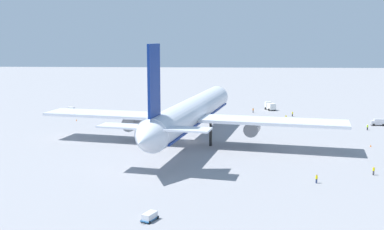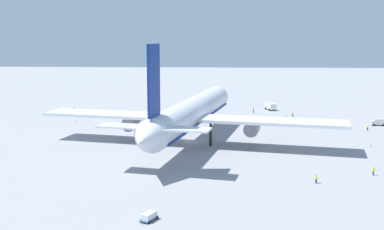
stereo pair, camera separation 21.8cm
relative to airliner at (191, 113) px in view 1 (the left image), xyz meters
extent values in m
plane|color=gray|center=(1.23, -0.30, -7.52)|extent=(600.00, 600.00, 0.00)
cylinder|color=silver|center=(1.23, -0.30, 0.19)|extent=(61.66, 18.88, 6.74)
cone|color=silver|center=(34.03, -6.97, 0.19)|extent=(6.61, 7.55, 6.61)
cone|color=silver|center=(-32.23, 6.51, 0.19)|extent=(7.89, 7.62, 6.41)
cube|color=navy|center=(-26.97, 5.44, 10.43)|extent=(5.98, 1.69, 13.74)
cube|color=silver|center=(-26.26, 11.40, 1.54)|extent=(6.29, 10.62, 0.36)
cube|color=silver|center=(-28.65, -0.32, 1.54)|extent=(6.29, 10.62, 0.36)
cube|color=silver|center=(2.27, 20.24, -0.82)|extent=(15.58, 35.02, 0.70)
cylinder|color=slate|center=(2.23, 15.05, -3.01)|extent=(6.16, 4.70, 3.67)
cube|color=silver|center=(-5.84, -19.60, -0.82)|extent=(15.58, 35.02, 0.70)
cylinder|color=slate|center=(-3.84, -14.82, -2.92)|extent=(5.73, 4.45, 3.49)
cylinder|color=black|center=(22.34, -4.59, -5.35)|extent=(0.70, 0.70, 4.34)
cylinder|color=black|center=(-0.71, 5.58, -5.35)|extent=(0.70, 0.70, 4.34)
cylinder|color=black|center=(-2.86, -4.95, -5.35)|extent=(0.70, 0.70, 4.34)
cube|color=navy|center=(1.23, -0.30, -1.66)|extent=(59.18, 18.06, 0.50)
cube|color=white|center=(57.29, -25.09, -5.90)|extent=(2.10, 2.62, 2.33)
cube|color=white|center=(54.90, -25.96, -6.01)|extent=(3.52, 3.13, 2.12)
cube|color=black|center=(57.75, -24.92, -5.32)|extent=(0.73, 1.82, 1.03)
cylinder|color=black|center=(56.77, -24.07, -7.07)|extent=(0.95, 0.59, 0.90)
cylinder|color=black|center=(57.54, -26.21, -7.07)|extent=(0.95, 0.59, 0.90)
cylinder|color=black|center=(53.94, -25.10, -7.07)|extent=(0.95, 0.59, 0.90)
cylinder|color=black|center=(54.71, -27.24, -7.07)|extent=(0.95, 0.59, 0.90)
cube|color=silver|center=(26.75, -54.41, -6.65)|extent=(2.16, 4.21, 1.10)
cube|color=silver|center=(26.74, -54.61, -5.83)|extent=(1.86, 2.73, 0.55)
cylinder|color=black|center=(25.94, -52.99, -7.20)|extent=(0.27, 0.66, 0.64)
cylinder|color=black|center=(27.78, -53.14, -7.20)|extent=(0.27, 0.66, 0.64)
cylinder|color=black|center=(25.73, -55.67, -7.20)|extent=(0.27, 0.66, 0.64)
cylinder|color=black|center=(27.57, -55.82, -7.20)|extent=(0.27, 0.66, 0.64)
cube|color=gray|center=(50.69, 45.82, -7.25)|extent=(2.41, 3.12, 0.15)
cylinder|color=#333338|center=(50.00, 44.27, -7.25)|extent=(0.32, 0.58, 0.08)
cube|color=silver|center=(50.69, 45.82, -6.68)|extent=(2.10, 2.65, 0.98)
cylinder|color=black|center=(50.90, 44.57, -7.32)|extent=(0.27, 0.41, 0.40)
cylinder|color=black|center=(49.62, 45.14, -7.32)|extent=(0.27, 0.41, 0.40)
cylinder|color=black|center=(51.76, 46.50, -7.32)|extent=(0.27, 0.41, 0.40)
cylinder|color=black|center=(50.48, 47.07, -7.32)|extent=(0.27, 0.41, 0.40)
cube|color=#26598C|center=(-51.09, 3.10, -7.25)|extent=(3.21, 2.49, 0.15)
cylinder|color=#333338|center=(-52.67, 3.84, -7.25)|extent=(0.58, 0.33, 0.08)
cube|color=silver|center=(-51.09, 3.10, -6.76)|extent=(2.73, 2.17, 0.83)
cylinder|color=black|center=(-52.38, 2.93, -7.32)|extent=(0.41, 0.28, 0.40)
cylinder|color=black|center=(-51.79, 4.20, -7.32)|extent=(0.41, 0.28, 0.40)
cylinder|color=black|center=(-50.40, 2.00, -7.32)|extent=(0.41, 0.28, 0.40)
cylinder|color=black|center=(-49.80, 3.27, -7.32)|extent=(0.41, 0.28, 0.40)
cylinder|color=black|center=(42.07, -31.52, -7.10)|extent=(0.44, 0.44, 0.85)
cylinder|color=yellow|center=(42.07, -31.52, -6.36)|extent=(0.55, 0.55, 0.63)
sphere|color=tan|center=(42.07, -31.52, -5.93)|extent=(0.23, 0.23, 0.23)
cylinder|color=navy|center=(-31.89, -24.45, -7.12)|extent=(0.45, 0.45, 0.81)
cylinder|color=yellow|center=(-31.89, -24.45, -6.41)|extent=(0.57, 0.57, 0.61)
sphere|color=#8C6647|center=(-31.89, -24.45, -6.00)|extent=(0.22, 0.22, 0.22)
cylinder|color=#3F3F47|center=(49.07, -19.02, -7.09)|extent=(0.43, 0.43, 0.86)
cylinder|color=orange|center=(49.07, -19.02, -6.34)|extent=(0.54, 0.54, 0.65)
sphere|color=tan|center=(49.07, -19.02, -5.90)|extent=(0.23, 0.23, 0.23)
cylinder|color=#3F3F47|center=(-26.15, -36.36, -7.10)|extent=(0.32, 0.32, 0.84)
cylinder|color=yellow|center=(-26.15, -36.36, -6.37)|extent=(0.40, 0.40, 0.63)
sphere|color=tan|center=(-26.15, -36.36, -5.94)|extent=(0.23, 0.23, 0.23)
cylinder|color=#3F3F47|center=(35.01, -28.41, -7.12)|extent=(0.45, 0.45, 0.81)
cylinder|color=yellow|center=(35.01, -28.41, -6.41)|extent=(0.57, 0.57, 0.60)
sphere|color=#8C6647|center=(35.01, -28.41, -6.00)|extent=(0.22, 0.22, 0.22)
cylinder|color=black|center=(19.32, -49.10, -7.11)|extent=(0.45, 0.45, 0.82)
cylinder|color=#B2F219|center=(19.32, -49.10, -6.40)|extent=(0.56, 0.56, 0.61)
sphere|color=beige|center=(19.32, -49.10, -5.98)|extent=(0.22, 0.22, 0.22)
cone|color=orange|center=(29.67, 37.66, -7.25)|extent=(0.36, 0.36, 0.55)
cone|color=orange|center=(39.50, 15.65, -7.25)|extent=(0.36, 0.36, 0.55)
cone|color=orange|center=(-1.90, -43.42, -7.25)|extent=(0.36, 0.36, 0.55)
camera|label=1|loc=(-115.80, -6.39, 18.48)|focal=44.64mm
camera|label=2|loc=(-115.79, -6.61, 18.48)|focal=44.64mm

